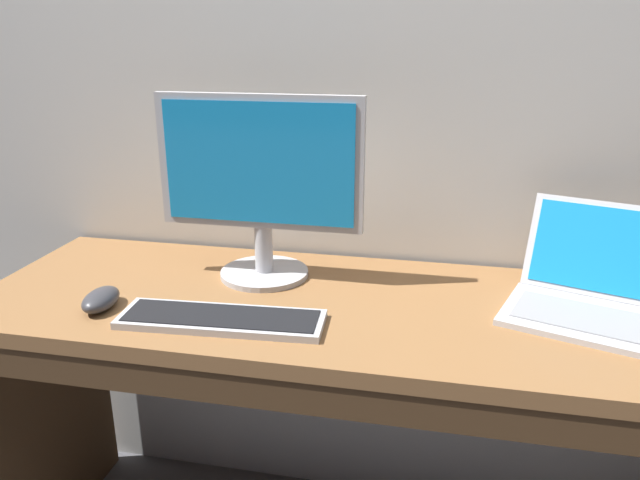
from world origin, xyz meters
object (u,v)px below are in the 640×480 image
at_px(laptop_silver, 587,295).
at_px(wired_keyboard, 221,319).
at_px(computer_mouse, 101,299).
at_px(external_monitor, 260,183).

distance_m(laptop_silver, wired_keyboard, 0.76).
relative_size(wired_keyboard, computer_mouse, 3.73).
bearing_deg(external_monitor, wired_keyboard, -92.91).
bearing_deg(external_monitor, computer_mouse, -140.50).
distance_m(external_monitor, computer_mouse, 0.43).
bearing_deg(laptop_silver, wired_keyboard, -164.54).
bearing_deg(external_monitor, laptop_silver, -3.76).
bearing_deg(computer_mouse, laptop_silver, 6.79).
xyz_separation_m(wired_keyboard, computer_mouse, (-0.28, 0.01, 0.01)).
xyz_separation_m(external_monitor, wired_keyboard, (-0.01, -0.25, -0.23)).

